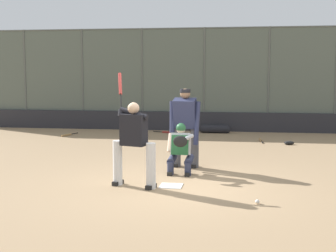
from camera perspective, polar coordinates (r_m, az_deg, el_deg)
name	(u,v)px	position (r m, az deg, el deg)	size (l,w,h in m)	color
ground_plane	(171,186)	(9.09, 0.37, -7.34)	(160.00, 160.00, 0.00)	#9E7F5B
home_plate_marker	(171,186)	(9.09, 0.37, -7.30)	(0.43, 0.43, 0.01)	white
backstop_fence	(204,77)	(17.48, 4.44, 5.96)	(18.86, 0.08, 3.82)	#515651
padding_wall	(204,122)	(17.48, 4.36, 0.55)	(18.40, 0.18, 0.70)	#28282D
bleachers_beyond	(190,115)	(19.77, 2.70, 1.36)	(13.15, 1.95, 1.16)	slate
batter_at_plate	(133,141)	(8.91, -4.23, -1.84)	(0.88, 0.84, 2.18)	silver
catcher_behind_plate	(180,148)	(10.05, 1.52, -2.69)	(0.58, 0.69, 1.10)	#2D334C
umpire_home	(185,125)	(10.69, 2.11, 0.11)	(0.74, 0.49, 1.82)	#4C4C51
spare_bat_near_backstop	(261,140)	(15.17, 11.25, -1.69)	(0.10, 0.91, 0.07)	black
spare_bat_by_padding	(68,135)	(16.50, -12.14, -1.05)	(0.32, 0.84, 0.07)	black
spare_bat_first_base_side	(167,132)	(16.81, -0.13, -0.76)	(0.85, 0.37, 0.07)	black
fielding_glove_on_dirt	(289,143)	(14.63, 14.52, -2.00)	(0.30, 0.23, 0.11)	black
baseball_loose	(257,202)	(8.04, 10.84, -9.05)	(0.07, 0.07, 0.07)	white
equipment_bag_dugout_side	(215,129)	(16.91, 5.75, -0.36)	(1.14, 0.29, 0.29)	black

